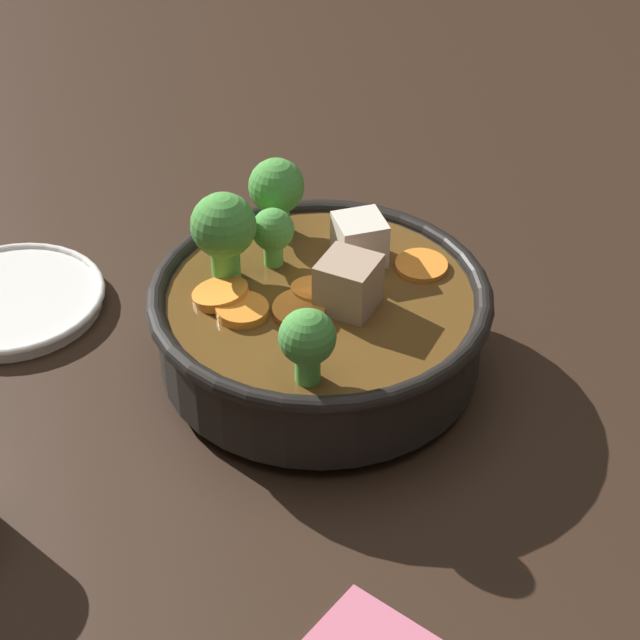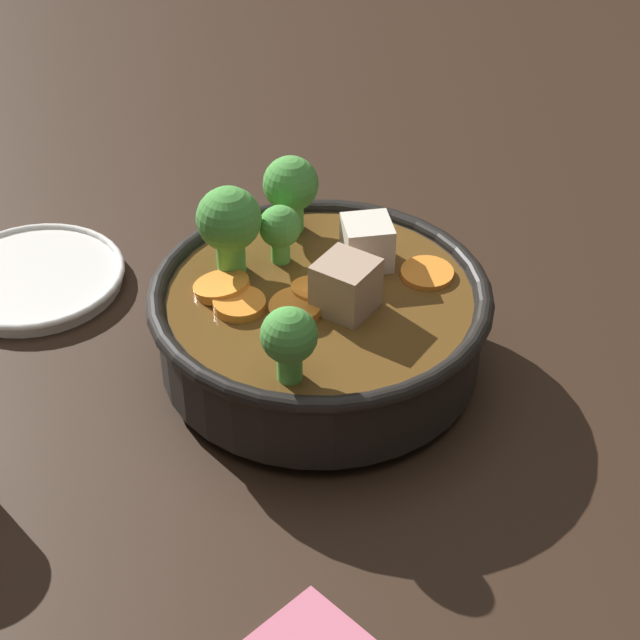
# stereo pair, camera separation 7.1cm
# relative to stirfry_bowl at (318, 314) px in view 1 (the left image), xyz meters

# --- Properties ---
(ground_plane) EXTENTS (3.00, 3.00, 0.00)m
(ground_plane) POSITION_rel_stirfry_bowl_xyz_m (-0.00, -0.00, -0.05)
(ground_plane) COLOR black
(stirfry_bowl) EXTENTS (0.23, 0.23, 0.13)m
(stirfry_bowl) POSITION_rel_stirfry_bowl_xyz_m (0.00, 0.00, 0.00)
(stirfry_bowl) COLOR black
(stirfry_bowl) RESTS_ON ground_plane
(side_saucer) EXTENTS (0.14, 0.14, 0.01)m
(side_saucer) POSITION_rel_stirfry_bowl_xyz_m (-0.07, 0.23, -0.04)
(side_saucer) COLOR white
(side_saucer) RESTS_ON ground_plane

